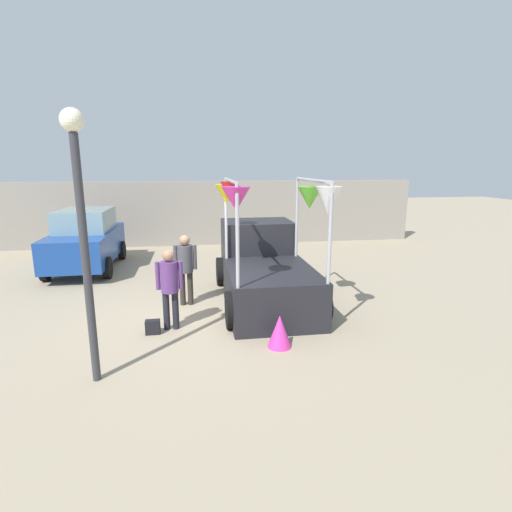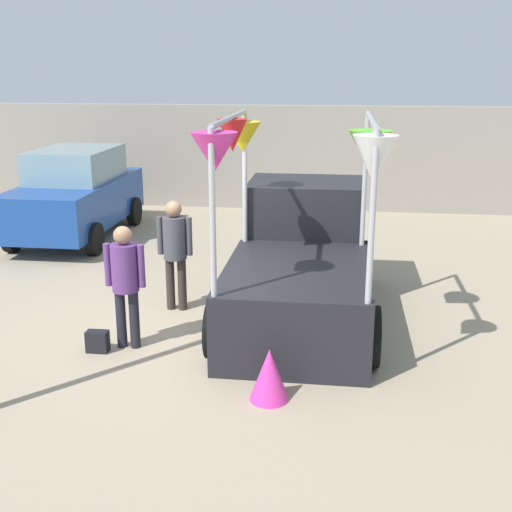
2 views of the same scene
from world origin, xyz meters
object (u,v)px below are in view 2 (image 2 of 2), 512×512
object	(u,v)px
vendor_truck	(301,256)
folded_kite_bundle_magenta	(269,374)
handbag	(98,341)
person_vendor	(175,245)
parked_car	(76,194)
person_customer	(125,276)

from	to	relation	value
vendor_truck	folded_kite_bundle_magenta	xyz separation A→B (m)	(-0.17, -2.72, -0.56)
handbag	person_vendor	bearing A→B (deg)	68.35
parked_car	person_vendor	distance (m)	5.02
vendor_truck	handbag	distance (m)	3.15
person_vendor	person_customer	bearing A→B (deg)	-101.58
handbag	folded_kite_bundle_magenta	size ratio (longest dim) A/B	0.47
vendor_truck	parked_car	distance (m)	6.25
parked_car	person_customer	distance (m)	6.04
person_customer	folded_kite_bundle_magenta	distance (m)	2.38
vendor_truck	handbag	size ratio (longest dim) A/B	14.52
parked_car	person_customer	xyz separation A→B (m)	(2.85, -5.32, 0.03)
parked_car	handbag	size ratio (longest dim) A/B	14.29
parked_car	folded_kite_bundle_magenta	world-z (taller)	parked_car
vendor_truck	folded_kite_bundle_magenta	size ratio (longest dim) A/B	6.77
parked_car	handbag	distance (m)	6.12
parked_car	folded_kite_bundle_magenta	distance (m)	8.09
vendor_truck	parked_car	xyz separation A→B (m)	(-5.00, 3.74, 0.09)
parked_car	person_vendor	bearing A→B (deg)	-51.23
person_vendor	folded_kite_bundle_magenta	bearing A→B (deg)	-56.54
person_customer	person_vendor	size ratio (longest dim) A/B	0.98
person_vendor	handbag	distance (m)	1.94
parked_car	person_customer	bearing A→B (deg)	-61.80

